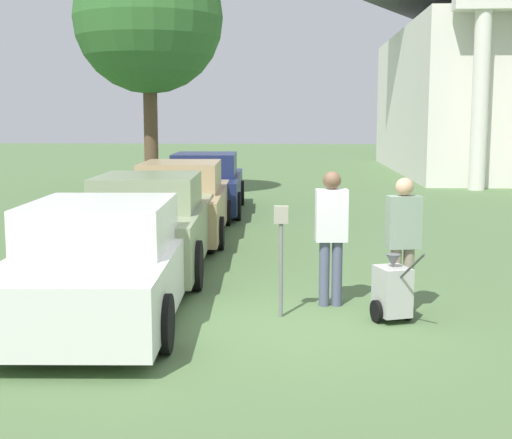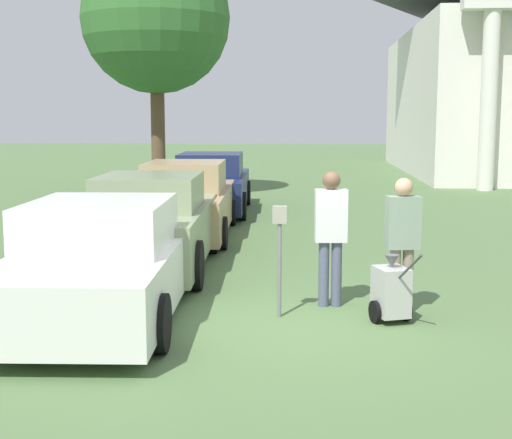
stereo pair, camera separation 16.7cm
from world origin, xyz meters
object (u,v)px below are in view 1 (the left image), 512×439
Objects in this scene: parked_car_navy at (206,185)px; church at (492,43)px; parked_car_tan at (182,203)px; parked_car_sage at (150,226)px; equipment_cart at (392,291)px; parking_meter at (281,240)px; person_supervisor at (403,236)px; person_worker at (331,229)px; parked_car_white at (105,264)px.

church is (11.11, 14.47, 5.08)m from parked_car_navy.
parked_car_navy is at bearing 87.21° from parked_car_tan.
parked_car_sage is 3.33m from parked_car_tan.
church is at bearing 53.99° from equipment_cart.
parking_meter is 1.58m from person_supervisor.
person_supervisor reaches higher than parked_car_sage.
parking_meter is at bearing -72.63° from parked_car_tan.
person_worker reaches higher than parked_car_tan.
person_supervisor is (1.55, 0.28, 0.02)m from parking_meter.
parked_car_navy is (0.00, 10.09, 0.04)m from parked_car_white.
parking_meter is at bearing -110.00° from church.
parked_car_navy reaches higher than parking_meter.
parking_meter is at bearing 37.12° from person_worker.
person_supervisor is at bearing -71.55° from parked_car_navy.
person_supervisor is (3.77, -2.41, 0.26)m from parked_car_sage.
parking_meter is (2.21, -9.97, 0.26)m from parked_car_navy.
parked_car_white is at bearing -92.78° from parked_car_sage.
parking_meter is at bearing -80.27° from parked_car_navy.
parked_car_sage is 4.74× the size of equipment_cart.
equipment_cart is (3.59, -0.00, -0.30)m from parked_car_white.
parked_car_sage is 0.92× the size of parked_car_navy.
parked_car_sage is 4.58m from equipment_cart.
parking_meter reaches higher than equipment_cart.
equipment_cart is 0.04× the size of church.
person_supervisor is 0.08× the size of church.
church is (7.52, 24.56, 5.42)m from equipment_cart.
parked_car_navy is at bearing -127.52° from church.
church is (8.90, 24.44, 4.82)m from parking_meter.
parking_meter is 26.46m from church.
parking_meter is 0.88m from person_worker.
equipment_cart is at bearing -4.91° from parking_meter.
parked_car_navy is at bearing -79.34° from person_supervisor.
person_supervisor is at bearing 156.99° from person_worker.
person_supervisor reaches higher than parked_car_white.
church reaches higher than person_supervisor.
person_worker is at bearing 41.70° from parking_meter.
parking_meter is 1.42× the size of equipment_cart.
parked_car_sage is at bearing -43.23° from person_supervisor.
person_worker is 1.20m from equipment_cart.
parked_car_navy is 3.61× the size of parking_meter.
parked_car_white is 3.34× the size of parking_meter.
person_worker reaches higher than parked_car_white.
parked_car_white is 2.97m from person_worker.
parked_car_white is 1.00× the size of parked_car_sage.
person_worker is at bearing -29.01° from person_supervisor.
parked_car_white reaches higher than equipment_cart.
parked_car_tan is 0.99× the size of parked_car_navy.
church is at bearing -113.63° from person_worker.
parked_car_tan is at bearing -121.11° from church.
parked_car_white is at bearing -177.01° from parking_meter.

